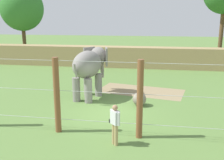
# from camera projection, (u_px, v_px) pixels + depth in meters

# --- Properties ---
(ground_plane) EXTENTS (120.00, 120.00, 0.00)m
(ground_plane) POSITION_uv_depth(u_px,v_px,m) (109.00, 113.00, 13.97)
(ground_plane) COLOR #5B7F3D
(dirt_patch) EXTENTS (6.22, 3.92, 0.01)m
(dirt_patch) POSITION_uv_depth(u_px,v_px,m) (141.00, 91.00, 18.11)
(dirt_patch) COLOR #937F5B
(dirt_patch) RESTS_ON ground
(embankment_wall) EXTENTS (36.00, 1.80, 2.07)m
(embankment_wall) POSITION_uv_depth(u_px,v_px,m) (132.00, 57.00, 26.63)
(embankment_wall) COLOR tan
(embankment_wall) RESTS_ON ground
(elephant) EXTENTS (2.07, 4.09, 3.07)m
(elephant) POSITION_uv_depth(u_px,v_px,m) (90.00, 66.00, 16.28)
(elephant) COLOR gray
(elephant) RESTS_ON ground
(enrichment_ball) EXTENTS (0.79, 0.79, 0.79)m
(enrichment_ball) POSITION_uv_depth(u_px,v_px,m) (139.00, 99.00, 15.01)
(enrichment_ball) COLOR gray
(enrichment_ball) RESTS_ON ground
(cable_fence) EXTENTS (12.24, 0.27, 3.35)m
(cable_fence) POSITION_uv_depth(u_px,v_px,m) (98.00, 98.00, 11.01)
(cable_fence) COLOR brown
(cable_fence) RESTS_ON ground
(zookeeper) EXTENTS (0.51, 0.47, 1.67)m
(zookeeper) POSITION_uv_depth(u_px,v_px,m) (115.00, 123.00, 10.27)
(zookeeper) COLOR tan
(zookeeper) RESTS_ON ground
(tree_right_of_centre) EXTENTS (5.08, 5.08, 8.71)m
(tree_right_of_centre) POSITION_uv_depth(u_px,v_px,m) (22.00, 8.00, 31.04)
(tree_right_of_centre) COLOR brown
(tree_right_of_centre) RESTS_ON ground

